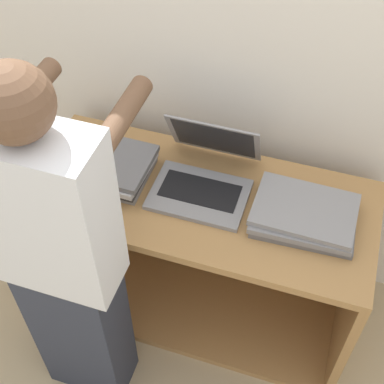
% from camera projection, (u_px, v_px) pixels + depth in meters
% --- Properties ---
extents(ground_plane, '(12.00, 12.00, 0.00)m').
position_uv_depth(ground_plane, '(178.00, 354.00, 2.48)').
color(ground_plane, tan).
extents(wall_back, '(8.00, 0.05, 2.40)m').
position_uv_depth(wall_back, '(232.00, 47.00, 2.06)').
color(wall_back, silver).
rests_on(wall_back, ground_plane).
extents(cart, '(1.40, 0.61, 0.77)m').
position_uv_depth(cart, '(203.00, 241.00, 2.44)').
color(cart, '#A87A47').
rests_on(cart, ground_plane).
extents(laptop_open, '(0.38, 0.39, 0.26)m').
position_uv_depth(laptop_open, '(204.00, 176.00, 2.11)').
color(laptop_open, gray).
rests_on(laptop_open, cart).
extents(laptop_stack_left, '(0.39, 0.29, 0.10)m').
position_uv_depth(laptop_stack_left, '(103.00, 165.00, 2.16)').
color(laptop_stack_left, gray).
rests_on(laptop_stack_left, cart).
extents(laptop_stack_right, '(0.39, 0.29, 0.07)m').
position_uv_depth(laptop_stack_right, '(304.00, 215.00, 1.99)').
color(laptop_stack_right, slate).
rests_on(laptop_stack_right, cart).
extents(person, '(0.40, 0.53, 1.63)m').
position_uv_depth(person, '(65.00, 266.00, 1.83)').
color(person, '#2D3342').
rests_on(person, ground_plane).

